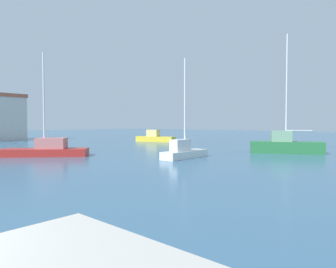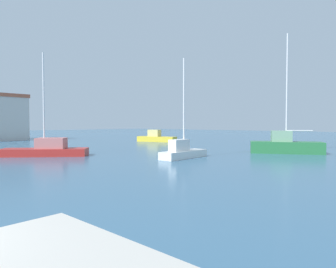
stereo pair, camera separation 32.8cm
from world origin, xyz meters
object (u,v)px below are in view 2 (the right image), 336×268
(sailboat_red_behind_lamppost, at_px, (46,149))
(sailboat_white_far_left, at_px, (183,151))
(motorboat_yellow_outer_mooring, at_px, (156,138))
(sailboat_green_distant_north, at_px, (285,145))

(sailboat_red_behind_lamppost, distance_m, sailboat_white_far_left, 10.18)
(motorboat_yellow_outer_mooring, bearing_deg, sailboat_red_behind_lamppost, -161.21)
(sailboat_red_behind_lamppost, xyz_separation_m, sailboat_white_far_left, (5.64, -8.47, 0.02))
(motorboat_yellow_outer_mooring, bearing_deg, sailboat_green_distant_north, -101.86)
(sailboat_red_behind_lamppost, relative_size, motorboat_yellow_outer_mooring, 1.39)
(sailboat_green_distant_north, bearing_deg, sailboat_red_behind_lamppost, 138.50)
(sailboat_green_distant_north, xyz_separation_m, motorboat_yellow_outer_mooring, (3.88, 18.46, -0.14))
(motorboat_yellow_outer_mooring, xyz_separation_m, sailboat_white_far_left, (-12.23, -14.55, 0.00))
(sailboat_white_far_left, bearing_deg, motorboat_yellow_outer_mooring, 49.96)
(sailboat_green_distant_north, height_order, sailboat_white_far_left, sailboat_green_distant_north)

